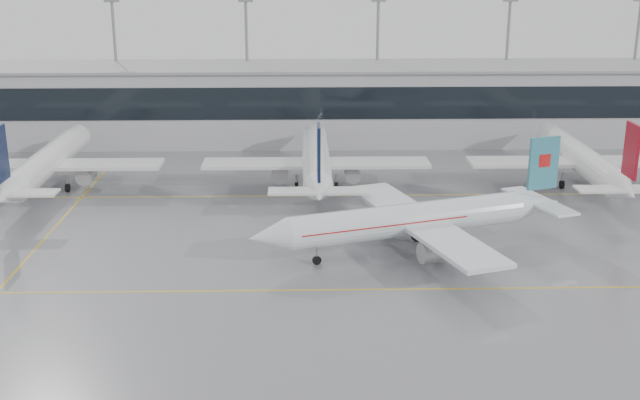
{
  "coord_description": "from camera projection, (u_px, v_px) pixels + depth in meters",
  "views": [
    {
      "loc": [
        -1.87,
        -68.21,
        29.85
      ],
      "look_at": [
        0.0,
        12.0,
        5.0
      ],
      "focal_mm": 45.0,
      "sensor_mm": 36.0,
      "label": 1
    }
  ],
  "objects": [
    {
      "name": "taxi_line_north",
      "position": [
        317.0,
        196.0,
        102.66
      ],
      "size": [
        120.0,
        0.25,
        0.01
      ],
      "primitive_type": "cube",
      "color": "gold",
      "rests_on": "ground"
    },
    {
      "name": "parked_jet_c",
      "position": [
        316.0,
        161.0,
        105.09
      ],
      "size": [
        29.64,
        36.96,
        11.72
      ],
      "rotation": [
        0.0,
        0.0,
        1.57
      ],
      "color": "silver",
      "rests_on": "ground"
    },
    {
      "name": "air_canada_jet",
      "position": [
        419.0,
        219.0,
        82.7
      ],
      "size": [
        34.63,
        28.05,
        11.04
      ],
      "rotation": [
        0.0,
        0.0,
        3.47
      ],
      "color": "silver",
      "rests_on": "ground"
    },
    {
      "name": "terminal",
      "position": [
        313.0,
        104.0,
        131.44
      ],
      "size": [
        180.0,
        15.0,
        12.0
      ],
      "primitive_type": "cube",
      "color": "#A9A9AE",
      "rests_on": "ground"
    },
    {
      "name": "terminal_glass",
      "position": [
        314.0,
        103.0,
        123.79
      ],
      "size": [
        180.0,
        0.2,
        5.0
      ],
      "primitive_type": "cube",
      "color": "black",
      "rests_on": "ground"
    },
    {
      "name": "ground",
      "position": [
        323.0,
        290.0,
        74.01
      ],
      "size": [
        320.0,
        320.0,
        0.0
      ],
      "primitive_type": "plane",
      "color": "slate",
      "rests_on": "ground"
    },
    {
      "name": "taxi_line_main",
      "position": [
        323.0,
        290.0,
        74.01
      ],
      "size": [
        120.0,
        0.25,
        0.01
      ],
      "primitive_type": "cube",
      "color": "gold",
      "rests_on": "ground"
    },
    {
      "name": "light_masts",
      "position": [
        312.0,
        55.0,
        135.0
      ],
      "size": [
        156.4,
        1.0,
        22.6
      ],
      "color": "gray",
      "rests_on": "ground"
    },
    {
      "name": "parked_jet_d",
      "position": [
        581.0,
        159.0,
        105.86
      ],
      "size": [
        29.64,
        36.96,
        11.72
      ],
      "rotation": [
        0.0,
        0.0,
        1.57
      ],
      "color": "silver",
      "rests_on": "ground"
    },
    {
      "name": "parked_jet_b",
      "position": [
        48.0,
        162.0,
        104.31
      ],
      "size": [
        29.64,
        36.96,
        11.72
      ],
      "rotation": [
        0.0,
        0.0,
        1.57
      ],
      "color": "silver",
      "rests_on": "ground"
    },
    {
      "name": "taxi_line_cross",
      "position": [
        46.0,
        237.0,
        87.67
      ],
      "size": [
        0.25,
        60.0,
        0.01
      ],
      "primitive_type": "cube",
      "color": "gold",
      "rests_on": "ground"
    },
    {
      "name": "terminal_roof",
      "position": [
        313.0,
        66.0,
        129.61
      ],
      "size": [
        182.0,
        16.0,
        0.4
      ],
      "primitive_type": "cube",
      "color": "gray",
      "rests_on": "ground"
    }
  ]
}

